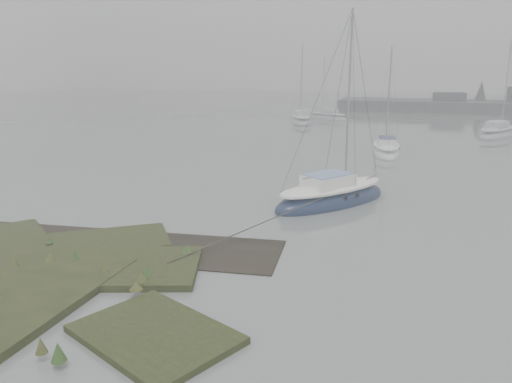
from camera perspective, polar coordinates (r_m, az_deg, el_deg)
The scene contains 6 objects.
ground at distance 40.19m, azimuth 9.14°, elevation 5.60°, with size 160.00×160.00×0.00m, color slate.
sailboat_main at distance 22.13m, azimuth 8.62°, elevation -0.66°, with size 5.32×6.30×8.85m.
sailboat_white at distance 35.34m, azimuth 14.64°, elevation 4.54°, with size 2.39×5.65×7.74m.
sailboat_far_a at distance 53.30m, azimuth 5.21°, elevation 8.10°, with size 3.70×6.52×8.74m.
sailboat_far_b at distance 47.33m, azimuth 25.86°, elevation 5.97°, with size 4.53×6.39×8.65m.
sailboat_far_c at distance 57.45m, azimuth 8.17°, elevation 8.41°, with size 5.40×4.12×7.39m.
Camera 1 is at (5.62, -9.35, 5.89)m, focal length 35.00 mm.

